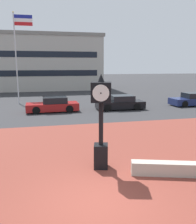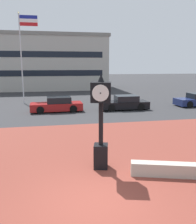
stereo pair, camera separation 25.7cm
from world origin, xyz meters
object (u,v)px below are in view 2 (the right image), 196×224
at_px(street_clock, 101,118).
at_px(flagpole_primary, 23,50).
at_px(car_street_distant, 125,103).
at_px(civic_building, 41,62).
at_px(car_street_near, 57,105).

distance_m(street_clock, flagpole_primary, 18.25).
bearing_deg(car_street_distant, flagpole_primary, 61.16).
distance_m(flagpole_primary, civic_building, 16.98).
bearing_deg(street_clock, car_street_near, 111.27).
bearing_deg(car_street_near, street_clock, -174.91).
xyz_separation_m(street_clock, flagpole_primary, (-4.64, 17.29, 3.53)).
bearing_deg(flagpole_primary, car_street_distant, -29.83).
xyz_separation_m(street_clock, civic_building, (-3.75, 34.21, 2.44)).
xyz_separation_m(street_clock, car_street_distant, (4.65, 11.96, -1.47)).
bearing_deg(civic_building, car_street_near, -84.09).
relative_size(street_clock, civic_building, 0.17).
xyz_separation_m(car_street_near, car_street_distant, (6.12, -0.17, 0.00)).
relative_size(street_clock, car_street_near, 0.82).
bearing_deg(car_street_near, car_street_distant, -93.35).
xyz_separation_m(street_clock, car_street_near, (-1.46, 12.13, -1.47)).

